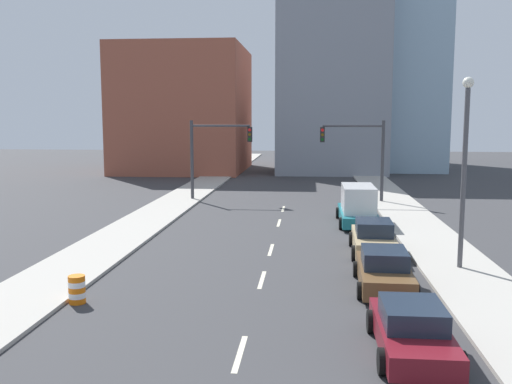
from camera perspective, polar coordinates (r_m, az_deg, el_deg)
name	(u,v)px	position (r m, az deg, el deg)	size (l,w,h in m)	color
sidewalk_left	(203,185)	(52.15, -5.35, 0.69)	(3.27, 88.83, 0.14)	#ADA89E
sidewalk_right	(379,187)	(51.61, 12.23, 0.48)	(3.27, 88.83, 0.14)	#ADA89E
lane_stripe_at_8m	(240,353)	(15.69, -1.62, -15.82)	(0.16, 2.40, 0.01)	beige
lane_stripe_at_15m	(262,280)	(22.19, 0.60, -8.76)	(0.16, 2.40, 0.01)	beige
lane_stripe_at_20m	(271,250)	(27.04, 1.50, -5.79)	(0.16, 2.40, 0.01)	beige
lane_stripe_at_27m	(279,223)	(33.83, 2.32, -3.09)	(0.16, 2.40, 0.01)	beige
lane_stripe_at_32m	(283,209)	(38.96, 2.74, -1.69)	(0.16, 2.40, 0.01)	beige
building_brick_left	(185,110)	(67.62, -7.12, 8.15)	(14.00, 16.00, 14.14)	#9E513D
building_office_center	(330,82)	(70.18, 7.42, 10.86)	(12.00, 20.00, 20.84)	gray
building_glass_right	(382,33)	(75.25, 12.48, 15.22)	(13.00, 20.00, 33.14)	#99B7CC
traffic_signal_left	(210,148)	(42.62, -4.64, 4.37)	(4.65, 0.35, 5.98)	#38383D
traffic_signal_right	(364,149)	(42.15, 10.73, 4.23)	(4.65, 0.35, 5.98)	#38383D
traffic_barrel	(77,289)	(20.30, -17.47, -9.28)	(0.56, 0.56, 0.95)	orange
street_lamp	(465,159)	(24.22, 20.14, 3.09)	(0.44, 0.44, 7.78)	#4C4C51
sedan_maroon	(412,330)	(16.03, 15.32, -13.18)	(2.07, 4.44, 1.35)	maroon
sedan_brown	(384,271)	(21.49, 12.68, -7.67)	(2.16, 4.59, 1.45)	brown
sedan_tan	(374,239)	(26.69, 11.67, -4.58)	(2.20, 4.78, 1.54)	tan
box_truck_teal	(358,206)	(33.68, 10.16, -1.40)	(2.34, 5.79, 2.29)	#196B75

